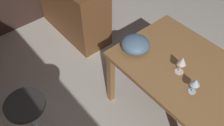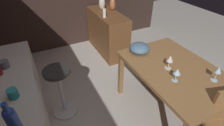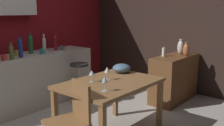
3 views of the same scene
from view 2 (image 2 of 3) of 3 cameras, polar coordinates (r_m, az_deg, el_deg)
The scene contains 14 objects.
ground_plane at distance 2.36m, azimuth 12.16°, elevation -19.72°, with size 9.00×9.00×0.00m, color #B7B2A8.
dining_table at distance 2.12m, azimuth 20.17°, elevation -3.51°, with size 1.26×0.87×0.74m.
sideboard_cabinet at distance 3.50m, azimuth -1.57°, elevation 10.13°, with size 1.10×0.44×0.82m, color brown.
bar_stool at distance 2.27m, azimuth -16.71°, elevation -8.90°, with size 0.34×0.34×0.71m.
wine_glass_left at distance 2.00m, azimuth 32.11°, elevation -2.15°, with size 0.07×0.07×0.17m.
wine_glass_right at distance 1.96m, azimuth 18.91°, elevation 1.26°, with size 0.08×0.08×0.17m.
wine_glass_center at distance 1.82m, azimuth 21.04°, elevation -2.86°, with size 0.08×0.08×0.15m.
fruit_bowl at distance 2.21m, azimuth 9.24°, elevation 4.95°, with size 0.26×0.26×0.13m, color slate.
wine_bottle_cobalt at distance 1.18m, azimuth -30.00°, elevation -17.21°, with size 0.07×0.07×0.33m.
cup_teal at distance 1.57m, azimuth -30.35°, elevation -8.80°, with size 0.11×0.08×0.08m.
cup_slate at distance 1.97m, azimuth -32.45°, elevation -0.31°, with size 0.12×0.09×0.08m.
pillar_candle_tall at distance 3.10m, azimuth -2.57°, elevation 16.41°, with size 0.06×0.06×0.18m.
vase_ceramic_ivory at distance 3.48m, azimuth -3.39°, elevation 19.51°, with size 0.12×0.12×0.28m.
vase_copper at distance 3.44m, azimuth 0.15°, elevation 19.13°, with size 0.11×0.11×0.25m.
Camera 2 is at (-0.96, 1.00, 1.91)m, focal length 27.23 mm.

